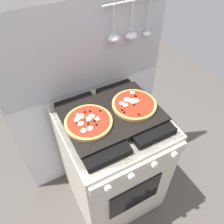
{
  "coord_description": "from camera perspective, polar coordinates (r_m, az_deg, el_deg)",
  "views": [
    {
      "loc": [
        -0.42,
        -0.78,
        1.8
      ],
      "look_at": [
        0.0,
        0.0,
        0.93
      ],
      "focal_mm": 35.94,
      "sensor_mm": 36.0,
      "label": 1
    }
  ],
  "objects": [
    {
      "name": "stove",
      "position": [
        1.62,
        0.03,
        -12.09
      ],
      "size": [
        0.6,
        0.64,
        0.9
      ],
      "color": "beige",
      "rests_on": "ground_plane"
    },
    {
      "name": "kitchen_backsplash",
      "position": [
        1.56,
        -5.74,
        4.07
      ],
      "size": [
        1.1,
        0.09,
        1.55
      ],
      "color": "silver",
      "rests_on": "ground_plane"
    },
    {
      "name": "ground_plane",
      "position": [
        2.01,
        0.0,
        -19.08
      ],
      "size": [
        4.0,
        4.0,
        0.0
      ],
      "primitive_type": "plane",
      "color": "#4C4742"
    },
    {
      "name": "pizza_left",
      "position": [
        1.2,
        -6.05,
        -2.44
      ],
      "size": [
        0.26,
        0.26,
        0.03
      ],
      "color": "tan",
      "rests_on": "baking_tray"
    },
    {
      "name": "pizza_right",
      "position": [
        1.3,
        5.59,
        2.01
      ],
      "size": [
        0.26,
        0.26,
        0.03
      ],
      "color": "tan",
      "rests_on": "baking_tray"
    },
    {
      "name": "baking_tray",
      "position": [
        1.26,
        0.0,
        -0.58
      ],
      "size": [
        0.54,
        0.38,
        0.02
      ],
      "primitive_type": "cube",
      "color": "black",
      "rests_on": "stove"
    }
  ]
}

